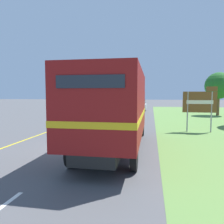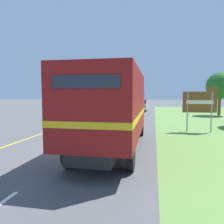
% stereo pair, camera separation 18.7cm
% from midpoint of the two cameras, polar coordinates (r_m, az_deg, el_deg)
% --- Properties ---
extents(ground_plane, '(200.00, 200.00, 0.00)m').
position_cam_midpoint_polar(ground_plane, '(10.97, -8.52, -9.09)').
color(ground_plane, '#515154').
extents(edge_line_yellow, '(0.12, 51.70, 0.01)m').
position_cam_midpoint_polar(edge_line_yellow, '(22.20, -8.64, -2.13)').
color(edge_line_yellow, yellow).
rests_on(edge_line_yellow, ground).
extents(centre_dash_near, '(0.12, 2.60, 0.01)m').
position_cam_midpoint_polar(centre_dash_near, '(11.20, -8.09, -8.78)').
color(centre_dash_near, white).
rests_on(centre_dash_near, ground).
extents(centre_dash_mid_a, '(0.12, 2.60, 0.01)m').
position_cam_midpoint_polar(centre_dash_mid_a, '(17.48, -1.27, -3.89)').
color(centre_dash_mid_a, white).
rests_on(centre_dash_mid_a, ground).
extents(centre_dash_mid_b, '(0.12, 2.60, 0.01)m').
position_cam_midpoint_polar(centre_dash_mid_b, '(23.93, 1.89, -1.59)').
color(centre_dash_mid_b, white).
rests_on(centre_dash_mid_b, ground).
extents(centre_dash_far, '(0.12, 2.60, 0.01)m').
position_cam_midpoint_polar(centre_dash_far, '(30.45, 3.69, -0.27)').
color(centre_dash_far, white).
rests_on(centre_dash_far, ground).
extents(centre_dash_farthest, '(0.12, 2.60, 0.01)m').
position_cam_midpoint_polar(centre_dash_farthest, '(36.99, 4.86, 0.59)').
color(centre_dash_farthest, white).
rests_on(centre_dash_farthest, ground).
extents(horse_trailer_truck, '(2.60, 8.74, 3.54)m').
position_cam_midpoint_polar(horse_trailer_truck, '(9.97, 0.11, 1.15)').
color(horse_trailer_truck, black).
rests_on(horse_trailer_truck, ground).
extents(lead_car_white, '(1.80, 4.13, 2.02)m').
position_cam_midpoint_polar(lead_car_white, '(24.37, -2.54, 0.89)').
color(lead_car_white, black).
rests_on(lead_car_white, ground).
extents(lead_car_white_ahead, '(1.80, 4.19, 1.77)m').
position_cam_midpoint_polar(lead_car_white_ahead, '(34.31, 7.22, 1.77)').
color(lead_car_white_ahead, black).
rests_on(lead_car_white_ahead, ground).
extents(highway_sign, '(2.23, 0.09, 3.12)m').
position_cam_midpoint_polar(highway_sign, '(16.07, 21.75, 2.18)').
color(highway_sign, '#9E9EA3').
rests_on(highway_sign, ground).
extents(roadside_tree_mid, '(3.25, 3.25, 5.29)m').
position_cam_midpoint_polar(roadside_tree_mid, '(29.85, 25.93, 6.18)').
color(roadside_tree_mid, brown).
rests_on(roadside_tree_mid, ground).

